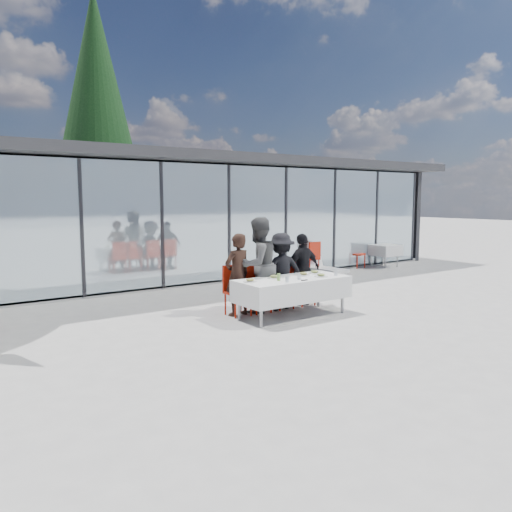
# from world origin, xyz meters

# --- Properties ---
(ground) EXTENTS (90.00, 90.00, 0.00)m
(ground) POSITION_xyz_m (0.00, 0.00, 0.00)
(ground) COLOR #A39F9A
(ground) RESTS_ON ground
(pavilion) EXTENTS (14.80, 8.80, 3.44)m
(pavilion) POSITION_xyz_m (2.00, 8.16, 2.15)
(pavilion) COLOR gray
(pavilion) RESTS_ON ground
(dining_table) EXTENTS (2.26, 0.96, 0.75)m
(dining_table) POSITION_xyz_m (-0.05, 0.01, 0.54)
(dining_table) COLOR silver
(dining_table) RESTS_ON ground
(diner_a) EXTENTS (0.65, 0.65, 1.60)m
(diner_a) POSITION_xyz_m (-0.87, 0.68, 0.80)
(diner_a) COLOR black
(diner_a) RESTS_ON ground
(diner_chair_a) EXTENTS (0.44, 0.44, 0.97)m
(diner_chair_a) POSITION_xyz_m (-0.87, 0.75, 0.54)
(diner_chair_a) COLOR red
(diner_chair_a) RESTS_ON ground
(diner_b) EXTENTS (1.05, 1.05, 1.91)m
(diner_b) POSITION_xyz_m (-0.38, 0.68, 0.95)
(diner_b) COLOR #4A4A4A
(diner_b) RESTS_ON ground
(diner_chair_b) EXTENTS (0.44, 0.44, 0.97)m
(diner_chair_b) POSITION_xyz_m (-0.38, 0.75, 0.54)
(diner_chair_b) COLOR red
(diner_chair_b) RESTS_ON ground
(diner_c) EXTENTS (1.24, 1.24, 1.57)m
(diner_c) POSITION_xyz_m (0.20, 0.68, 0.78)
(diner_c) COLOR black
(diner_c) RESTS_ON ground
(diner_chair_c) EXTENTS (0.44, 0.44, 0.97)m
(diner_chair_c) POSITION_xyz_m (0.20, 0.75, 0.54)
(diner_chair_c) COLOR red
(diner_chair_c) RESTS_ON ground
(diner_d) EXTENTS (0.93, 0.93, 1.54)m
(diner_d) POSITION_xyz_m (0.79, 0.68, 0.77)
(diner_d) COLOR black
(diner_d) RESTS_ON ground
(diner_chair_d) EXTENTS (0.44, 0.44, 0.97)m
(diner_chair_d) POSITION_xyz_m (0.79, 0.75, 0.54)
(diner_chair_d) COLOR red
(diner_chair_d) RESTS_ON ground
(plate_a) EXTENTS (0.26, 0.26, 0.07)m
(plate_a) POSITION_xyz_m (-0.98, 0.10, 0.78)
(plate_a) COLOR silver
(plate_a) RESTS_ON dining_table
(plate_b) EXTENTS (0.26, 0.26, 0.07)m
(plate_b) POSITION_xyz_m (-0.37, 0.17, 0.78)
(plate_b) COLOR silver
(plate_b) RESTS_ON dining_table
(plate_c) EXTENTS (0.26, 0.26, 0.07)m
(plate_c) POSITION_xyz_m (0.33, 0.13, 0.78)
(plate_c) COLOR silver
(plate_c) RESTS_ON dining_table
(plate_d) EXTENTS (0.26, 0.26, 0.07)m
(plate_d) POSITION_xyz_m (0.68, 0.19, 0.78)
(plate_d) COLOR silver
(plate_d) RESTS_ON dining_table
(plate_extra) EXTENTS (0.26, 0.26, 0.07)m
(plate_extra) POSITION_xyz_m (0.50, -0.20, 0.78)
(plate_extra) COLOR silver
(plate_extra) RESTS_ON dining_table
(juice_bottle) EXTENTS (0.06, 0.06, 0.14)m
(juice_bottle) POSITION_xyz_m (-0.47, -0.09, 0.82)
(juice_bottle) COLOR #7FB34A
(juice_bottle) RESTS_ON dining_table
(drinking_glasses) EXTENTS (1.35, 0.19, 0.10)m
(drinking_glasses) POSITION_xyz_m (0.11, -0.26, 0.80)
(drinking_glasses) COLOR silver
(drinking_glasses) RESTS_ON dining_table
(folded_eyeglasses) EXTENTS (0.14, 0.03, 0.01)m
(folded_eyeglasses) POSITION_xyz_m (-0.06, -0.35, 0.76)
(folded_eyeglasses) COLOR black
(folded_eyeglasses) RESTS_ON dining_table
(spare_table_right) EXTENTS (0.86, 0.86, 0.74)m
(spare_table_right) POSITION_xyz_m (6.90, 3.66, 0.55)
(spare_table_right) COLOR silver
(spare_table_right) RESTS_ON ground
(spare_chair_a) EXTENTS (0.57, 0.57, 0.97)m
(spare_chair_a) POSITION_xyz_m (5.95, 4.10, 0.54)
(spare_chair_a) COLOR red
(spare_chair_a) RESTS_ON ground
(spare_chair_b) EXTENTS (0.45, 0.45, 0.97)m
(spare_chair_b) POSITION_xyz_m (3.93, 3.90, 0.54)
(spare_chair_b) COLOR red
(spare_chair_b) RESTS_ON ground
(lounger) EXTENTS (0.67, 1.36, 0.72)m
(lounger) POSITION_xyz_m (4.03, 3.56, 0.26)
(lounger) COLOR silver
(lounger) RESTS_ON ground
(conifer_tree) EXTENTS (4.00, 4.00, 10.50)m
(conifer_tree) POSITION_xyz_m (0.50, 13.00, 5.99)
(conifer_tree) COLOR #382316
(conifer_tree) RESTS_ON ground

